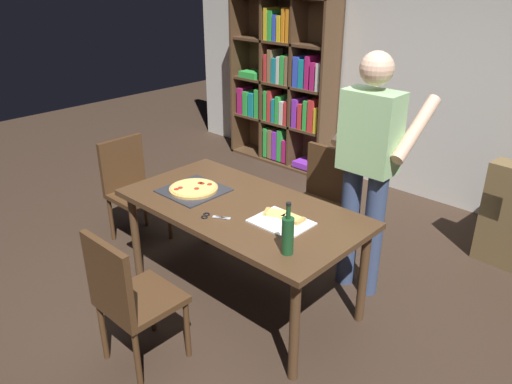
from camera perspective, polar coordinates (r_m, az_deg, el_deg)
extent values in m
plane|color=#38281E|center=(3.73, -1.60, -11.98)|extent=(12.00, 12.00, 0.00)
cube|color=silver|center=(5.24, 19.16, 14.25)|extent=(6.40, 0.10, 2.80)
cube|color=#4C331E|center=(3.35, -1.75, -1.87)|extent=(1.70, 0.89, 0.04)
cylinder|color=#4C331E|center=(3.86, -13.77, -5.10)|extent=(0.06, 0.06, 0.71)
cylinder|color=#4C331E|center=(2.89, 4.47, -15.61)|extent=(0.06, 0.06, 0.71)
cylinder|color=#4C331E|center=(4.24, -5.70, -1.66)|extent=(0.06, 0.06, 0.71)
cylinder|color=#4C331E|center=(3.38, 12.29, -9.49)|extent=(0.06, 0.06, 0.71)
cube|color=#472D19|center=(3.05, -13.09, -12.08)|extent=(0.42, 0.42, 0.04)
cube|color=#472D19|center=(2.83, -16.74, -9.60)|extent=(0.42, 0.04, 0.45)
cylinder|color=#472D19|center=(3.15, -7.97, -15.45)|extent=(0.04, 0.04, 0.41)
cylinder|color=#472D19|center=(3.38, -11.98, -12.60)|extent=(0.04, 0.04, 0.41)
cylinder|color=#472D19|center=(3.00, -13.54, -18.44)|extent=(0.04, 0.04, 0.41)
cylinder|color=#472D19|center=(3.24, -17.28, -15.14)|extent=(0.04, 0.04, 0.41)
cube|color=#472D19|center=(4.06, 6.67, -1.79)|extent=(0.42, 0.42, 0.04)
cube|color=#472D19|center=(4.10, 8.43, 2.16)|extent=(0.42, 0.04, 0.45)
cylinder|color=#472D19|center=(4.13, 3.02, -4.65)|extent=(0.04, 0.04, 0.41)
cylinder|color=#472D19|center=(3.94, 7.05, -6.36)|extent=(0.04, 0.04, 0.41)
cylinder|color=#472D19|center=(4.38, 6.06, -2.95)|extent=(0.04, 0.04, 0.41)
cylinder|color=#472D19|center=(4.21, 9.97, -4.46)|extent=(0.04, 0.04, 0.41)
cube|color=#472D19|center=(4.36, -13.52, -0.39)|extent=(0.42, 0.42, 0.04)
cube|color=#472D19|center=(4.42, -15.23, 3.21)|extent=(0.04, 0.42, 0.45)
cylinder|color=#472D19|center=(4.24, -13.83, -4.59)|extent=(0.04, 0.04, 0.41)
cylinder|color=#472D19|center=(4.42, -9.99, -2.99)|extent=(0.04, 0.04, 0.41)
cylinder|color=#472D19|center=(4.52, -16.41, -3.02)|extent=(0.04, 0.04, 0.41)
cylinder|color=#472D19|center=(4.68, -12.70, -1.58)|extent=(0.04, 0.04, 0.41)
cube|color=#513823|center=(6.41, -1.80, 13.32)|extent=(0.03, 0.35, 1.95)
cube|color=#513823|center=(5.56, 8.52, 11.33)|extent=(0.03, 0.35, 1.95)
cube|color=#513823|center=(6.23, 2.82, 3.78)|extent=(1.40, 0.35, 0.03)
cube|color=#513823|center=(6.08, 4.00, 12.66)|extent=(1.40, 0.03, 1.95)
cube|color=#513823|center=(6.08, 2.91, 8.09)|extent=(1.34, 0.29, 0.03)
cube|color=#513823|center=(5.96, 3.01, 12.45)|extent=(1.34, 0.29, 0.03)
cube|color=#513823|center=(5.88, 3.11, 16.95)|extent=(1.34, 0.29, 0.03)
cube|color=#513823|center=(6.11, 1.37, 12.76)|extent=(0.03, 0.29, 1.89)
cube|color=#513823|center=(5.83, 4.73, 12.11)|extent=(0.03, 0.29, 1.89)
cube|color=green|center=(6.24, 1.65, 5.92)|extent=(0.05, 0.22, 0.37)
cube|color=olive|center=(6.19, 2.19, 5.74)|extent=(0.06, 0.22, 0.36)
cube|color=purple|center=(6.15, 2.74, 5.55)|extent=(0.07, 0.22, 0.36)
cube|color=green|center=(6.10, 3.29, 5.53)|extent=(0.06, 0.22, 0.39)
cube|color=#B21E66|center=(6.07, 3.84, 4.88)|extent=(0.06, 0.22, 0.28)
cube|color=purple|center=(5.94, 6.00, 3.25)|extent=(0.29, 0.25, 0.07)
cube|color=#B21E66|center=(6.40, -1.29, 10.62)|extent=(0.07, 0.22, 0.33)
cube|color=green|center=(6.34, -0.65, 10.34)|extent=(0.07, 0.22, 0.30)
cube|color=teal|center=(6.28, 0.00, 10.17)|extent=(0.08, 0.22, 0.29)
cube|color=green|center=(6.20, 0.67, 10.29)|extent=(0.06, 0.22, 0.35)
cube|color=green|center=(6.11, 1.66, 10.10)|extent=(0.04, 0.22, 0.36)
cube|color=red|center=(6.07, 2.12, 10.05)|extent=(0.05, 0.22, 0.37)
cube|color=teal|center=(6.04, 2.58, 9.52)|extent=(0.04, 0.22, 0.28)
cube|color=green|center=(6.00, 3.06, 9.60)|extent=(0.05, 0.22, 0.32)
cube|color=silver|center=(5.96, 3.54, 9.26)|extent=(0.05, 0.22, 0.27)
cube|color=red|center=(5.92, 4.02, 9.20)|extent=(0.04, 0.22, 0.28)
cube|color=purple|center=(5.84, 5.04, 9.19)|extent=(0.06, 0.22, 0.33)
cube|color=red|center=(5.80, 5.64, 8.84)|extent=(0.05, 0.22, 0.29)
cube|color=green|center=(5.75, 6.26, 8.94)|extent=(0.05, 0.22, 0.34)
cube|color=red|center=(5.70, 6.89, 8.88)|extent=(0.07, 0.22, 0.36)
cube|color=yellow|center=(5.67, 7.51, 8.35)|extent=(0.05, 0.22, 0.29)
cube|color=green|center=(6.23, -0.33, 13.49)|extent=(0.27, 0.25, 0.07)
cube|color=red|center=(6.02, 1.71, 14.25)|extent=(0.04, 0.22, 0.31)
cube|color=olive|center=(5.97, 2.19, 14.45)|extent=(0.05, 0.22, 0.37)
cube|color=teal|center=(5.94, 2.67, 13.95)|extent=(0.05, 0.22, 0.28)
cube|color=silver|center=(5.89, 3.16, 13.99)|extent=(0.04, 0.22, 0.31)
cube|color=green|center=(5.85, 3.66, 13.98)|extent=(0.05, 0.22, 0.33)
cube|color=olive|center=(5.81, 4.17, 13.88)|extent=(0.04, 0.22, 0.32)
cube|color=blue|center=(5.73, 5.22, 13.76)|extent=(0.07, 0.22, 0.34)
cube|color=teal|center=(5.69, 5.84, 13.54)|extent=(0.06, 0.22, 0.31)
cube|color=#B21E66|center=(5.64, 6.49, 13.65)|extent=(0.05, 0.22, 0.36)
cube|color=#B21E66|center=(5.60, 7.13, 13.23)|extent=(0.05, 0.22, 0.30)
cube|color=silver|center=(5.56, 7.78, 13.11)|extent=(0.05, 0.22, 0.30)
cube|color=yellow|center=(5.95, 1.77, 18.91)|extent=(0.05, 0.22, 0.35)
cube|color=green|center=(5.91, 2.27, 18.74)|extent=(0.06, 0.22, 0.33)
cube|color=blue|center=(5.87, 2.76, 18.48)|extent=(0.04, 0.22, 0.28)
cube|color=yellow|center=(5.83, 3.27, 18.41)|extent=(0.05, 0.22, 0.28)
cube|color=orange|center=(5.78, 3.80, 18.77)|extent=(0.04, 0.22, 0.36)
cube|color=orange|center=(5.74, 4.32, 18.67)|extent=(0.04, 0.22, 0.35)
cylinder|color=#38476B|center=(3.63, 13.35, -4.90)|extent=(0.14, 0.14, 0.95)
cylinder|color=#38476B|center=(3.71, 10.70, -3.92)|extent=(0.14, 0.14, 0.95)
cube|color=#99CC8C|center=(3.38, 13.12, 6.81)|extent=(0.38, 0.22, 0.55)
sphere|color=#E0B293|center=(3.28, 13.82, 13.72)|extent=(0.22, 0.22, 0.22)
cylinder|color=#E0B293|center=(3.43, 18.03, 6.97)|extent=(0.09, 0.50, 0.39)
cylinder|color=#E0B293|center=(3.63, 11.49, 8.63)|extent=(0.09, 0.50, 0.39)
cube|color=#2D2D33|center=(3.58, -7.23, 0.18)|extent=(0.41, 0.41, 0.01)
cylinder|color=tan|center=(3.57, -7.24, 0.39)|extent=(0.35, 0.35, 0.02)
cylinder|color=#EACC6B|center=(3.56, -7.25, 0.56)|extent=(0.32, 0.32, 0.01)
cylinder|color=#B22819|center=(3.56, -8.76, 0.49)|extent=(0.04, 0.04, 0.00)
cylinder|color=#B22819|center=(3.54, -9.20, 0.33)|extent=(0.04, 0.04, 0.00)
cylinder|color=#B22819|center=(3.59, -5.39, 0.90)|extent=(0.04, 0.04, 0.00)
cylinder|color=#B22819|center=(3.53, -6.89, 0.40)|extent=(0.04, 0.04, 0.00)
cylinder|color=#B22819|center=(3.62, -6.49, 1.05)|extent=(0.04, 0.04, 0.00)
cylinder|color=#B22819|center=(3.61, -6.25, 0.99)|extent=(0.04, 0.04, 0.00)
cube|color=white|center=(3.11, 2.94, -3.51)|extent=(0.36, 0.28, 0.01)
cube|color=#EACC6B|center=(3.13, 4.26, -3.08)|extent=(0.14, 0.09, 0.02)
cube|color=tan|center=(3.10, 5.14, -3.38)|extent=(0.03, 0.09, 0.02)
cube|color=#EACC6B|center=(3.19, 2.26, -2.45)|extent=(0.17, 0.14, 0.02)
cube|color=tan|center=(3.21, 1.23, -2.27)|extent=(0.06, 0.09, 0.02)
cylinder|color=#194723|center=(2.75, 3.68, -5.11)|extent=(0.07, 0.07, 0.22)
cylinder|color=#194723|center=(2.68, 3.77, -2.32)|extent=(0.03, 0.03, 0.08)
cylinder|color=black|center=(2.66, 3.80, -1.39)|extent=(0.03, 0.03, 0.02)
cube|color=silver|center=(3.17, -4.01, -2.97)|extent=(0.11, 0.08, 0.01)
cube|color=silver|center=(3.17, -4.01, -2.97)|extent=(0.12, 0.05, 0.01)
torus|color=black|center=(3.22, -5.74, -2.56)|extent=(0.06, 0.06, 0.01)
torus|color=black|center=(3.19, -5.99, -2.88)|extent=(0.06, 0.06, 0.01)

